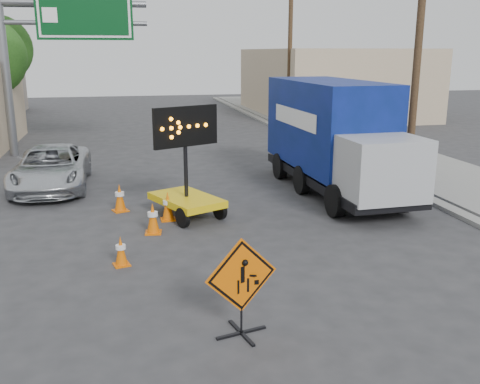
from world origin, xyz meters
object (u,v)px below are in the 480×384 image
object	(u,v)px
arrow_board	(186,193)
box_truck	(334,143)
pickup_truck	(51,168)
construction_sign	(241,284)

from	to	relation	value
arrow_board	box_truck	world-z (taller)	box_truck
box_truck	arrow_board	bearing A→B (deg)	-163.38
arrow_board	pickup_truck	xyz separation A→B (m)	(-3.98, 4.15, 0.02)
arrow_board	pickup_truck	bearing A→B (deg)	109.15
pickup_truck	arrow_board	bearing A→B (deg)	-45.78
construction_sign	box_truck	distance (m)	9.57
pickup_truck	box_truck	xyz separation A→B (m)	(8.94, -2.50, 0.90)
construction_sign	pickup_truck	distance (m)	11.43
arrow_board	box_truck	size ratio (longest dim) A/B	0.41
box_truck	pickup_truck	bearing A→B (deg)	162.60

